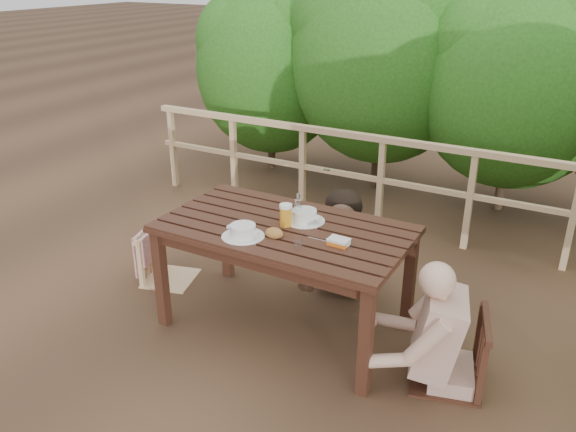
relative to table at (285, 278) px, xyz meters
The scene contains 16 objects.
ground 0.41m from the table, ahead, with size 60.00×60.00×0.00m, color brown.
table is the anchor object (origin of this frame).
chair_left 1.23m from the table, behind, with size 0.43×0.43×0.86m, color #D8AF80.
chair_far 0.87m from the table, 83.27° to the left, with size 0.44×0.44×0.89m, color #351B12.
chair_right 1.27m from the table, ahead, with size 0.48×0.48×0.96m, color #351B12.
woman 0.93m from the table, 83.42° to the left, with size 0.56×0.69×1.38m, color black, non-canonical shape.
diner_right 1.33m from the table, ahead, with size 0.58×0.71×1.43m, color tan, non-canonical shape.
railing 2.00m from the table, 90.00° to the left, with size 5.60×0.10×1.01m, color #D8AF80.
hedge_row 3.55m from the table, 82.87° to the left, with size 6.60×1.60×3.80m, color #265C18, non-canonical shape.
soup_near 0.57m from the table, 120.41° to the right, with size 0.30×0.30×0.10m, color white.
soup_far 0.49m from the table, 60.91° to the left, with size 0.30×0.30×0.10m, color silver.
bread_roll 0.49m from the table, 83.48° to the right, with size 0.13×0.10×0.08m, color #9A6324.
beer_glass 0.50m from the table, 71.22° to the left, with size 0.09×0.09×0.18m, color orange.
bottle 0.54m from the table, 69.65° to the left, with size 0.06×0.06×0.23m, color silver.
tumbler 0.58m from the table, 46.72° to the right, with size 0.06×0.06×0.07m, color white.
butter_tub 0.65m from the table, 10.92° to the right, with size 0.14×0.10×0.06m, color white.
Camera 1 is at (1.85, -3.29, 2.58)m, focal length 35.99 mm.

